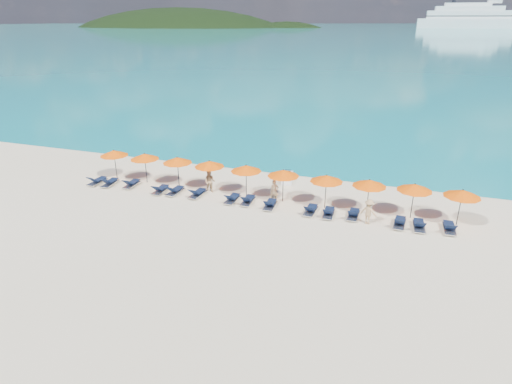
% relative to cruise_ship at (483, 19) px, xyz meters
% --- Properties ---
extents(ground, '(1400.00, 1400.00, 0.00)m').
position_rel_cruise_ship_xyz_m(ground, '(-84.94, -589.72, -10.62)').
color(ground, beige).
extents(sea, '(1600.00, 1300.00, 0.01)m').
position_rel_cruise_ship_xyz_m(sea, '(-84.94, 70.28, -10.61)').
color(sea, '#1FA9B2').
rests_on(sea, ground).
extents(headland_main, '(374.00, 242.00, 126.50)m').
position_rel_cruise_ship_xyz_m(headland_main, '(-384.94, -49.72, -48.62)').
color(headland_main, black).
rests_on(headland_main, ground).
extents(headland_small, '(162.00, 126.00, 85.50)m').
position_rel_cruise_ship_xyz_m(headland_small, '(-234.94, -29.72, -45.62)').
color(headland_small, black).
rests_on(headland_small, ground).
extents(cruise_ship, '(146.98, 26.37, 40.79)m').
position_rel_cruise_ship_xyz_m(cruise_ship, '(0.00, 0.00, 0.00)').
color(cruise_ship, white).
rests_on(cruise_ship, ground).
extents(jetski, '(1.15, 2.16, 0.73)m').
position_rel_cruise_ship_xyz_m(jetski, '(-84.39, -581.13, -10.31)').
color(jetski, white).
rests_on(jetski, ground).
extents(beachgoer_a, '(0.67, 0.60, 1.54)m').
position_rel_cruise_ship_xyz_m(beachgoer_a, '(-84.17, -585.23, -9.84)').
color(beachgoer_a, tan).
rests_on(beachgoer_a, ground).
extents(beachgoer_b, '(0.84, 0.56, 1.61)m').
position_rel_cruise_ship_xyz_m(beachgoer_b, '(-88.95, -585.03, -9.81)').
color(beachgoer_b, tan).
rests_on(beachgoer_b, ground).
extents(beachgoer_c, '(1.10, 0.77, 1.55)m').
position_rel_cruise_ship_xyz_m(beachgoer_c, '(-77.98, -586.47, -9.84)').
color(beachgoer_c, tan).
rests_on(beachgoer_c, ground).
extents(umbrella_0, '(2.10, 2.10, 2.28)m').
position_rel_cruise_ship_xyz_m(umbrella_0, '(-96.89, -584.77, -8.60)').
color(umbrella_0, black).
rests_on(umbrella_0, ground).
extents(umbrella_1, '(2.10, 2.10, 2.28)m').
position_rel_cruise_ship_xyz_m(umbrella_1, '(-94.24, -584.77, -8.60)').
color(umbrella_1, black).
rests_on(umbrella_1, ground).
extents(umbrella_2, '(2.10, 2.10, 2.28)m').
position_rel_cruise_ship_xyz_m(umbrella_2, '(-91.55, -584.76, -8.60)').
color(umbrella_2, black).
rests_on(umbrella_2, ground).
extents(umbrella_3, '(2.10, 2.10, 2.28)m').
position_rel_cruise_ship_xyz_m(umbrella_3, '(-89.04, -584.77, -8.60)').
color(umbrella_3, black).
rests_on(umbrella_3, ground).
extents(umbrella_4, '(2.10, 2.10, 2.28)m').
position_rel_cruise_ship_xyz_m(umbrella_4, '(-86.30, -584.83, -8.60)').
color(umbrella_4, black).
rests_on(umbrella_4, ground).
extents(umbrella_5, '(2.10, 2.10, 2.28)m').
position_rel_cruise_ship_xyz_m(umbrella_5, '(-83.68, -584.92, -8.60)').
color(umbrella_5, black).
rests_on(umbrella_5, ground).
extents(umbrella_6, '(2.10, 2.10, 2.28)m').
position_rel_cruise_ship_xyz_m(umbrella_6, '(-80.83, -585.01, -8.60)').
color(umbrella_6, black).
rests_on(umbrella_6, ground).
extents(umbrella_7, '(2.10, 2.10, 2.28)m').
position_rel_cruise_ship_xyz_m(umbrella_7, '(-78.19, -584.96, -8.60)').
color(umbrella_7, black).
rests_on(umbrella_7, ground).
extents(umbrella_8, '(2.10, 2.10, 2.28)m').
position_rel_cruise_ship_xyz_m(umbrella_8, '(-75.57, -584.82, -8.60)').
color(umbrella_8, black).
rests_on(umbrella_8, ground).
extents(umbrella_9, '(2.10, 2.10, 2.28)m').
position_rel_cruise_ship_xyz_m(umbrella_9, '(-72.97, -584.92, -8.60)').
color(umbrella_9, black).
rests_on(umbrella_9, ground).
extents(lounger_0, '(0.71, 1.73, 0.66)m').
position_rel_cruise_ship_xyz_m(lounger_0, '(-97.53, -586.26, -10.38)').
color(lounger_0, silver).
rests_on(lounger_0, ground).
extents(lounger_1, '(0.79, 1.75, 0.66)m').
position_rel_cruise_ship_xyz_m(lounger_1, '(-96.45, -586.23, -10.38)').
color(lounger_1, silver).
rests_on(lounger_1, ground).
extents(lounger_2, '(0.74, 1.74, 0.66)m').
position_rel_cruise_ship_xyz_m(lounger_2, '(-94.80, -585.92, -10.38)').
color(lounger_2, silver).
rests_on(lounger_2, ground).
extents(lounger_3, '(0.68, 1.72, 0.66)m').
position_rel_cruise_ship_xyz_m(lounger_3, '(-92.22, -586.24, -10.38)').
color(lounger_3, silver).
rests_on(lounger_3, ground).
extents(lounger_4, '(0.69, 1.72, 0.66)m').
position_rel_cruise_ship_xyz_m(lounger_4, '(-91.13, -586.09, -10.38)').
color(lounger_4, silver).
rests_on(lounger_4, ground).
extents(lounger_5, '(0.74, 1.74, 0.66)m').
position_rel_cruise_ship_xyz_m(lounger_5, '(-89.45, -586.01, -10.38)').
color(lounger_5, silver).
rests_on(lounger_5, ground).
extents(lounger_6, '(0.63, 1.70, 0.66)m').
position_rel_cruise_ship_xyz_m(lounger_6, '(-86.84, -586.09, -10.38)').
color(lounger_6, silver).
rests_on(lounger_6, ground).
extents(lounger_7, '(0.71, 1.73, 0.66)m').
position_rel_cruise_ship_xyz_m(lounger_7, '(-85.76, -586.00, -10.38)').
color(lounger_7, silver).
rests_on(lounger_7, ground).
extents(lounger_8, '(0.72, 1.73, 0.66)m').
position_rel_cruise_ship_xyz_m(lounger_8, '(-84.16, -586.18, -10.38)').
color(lounger_8, silver).
rests_on(lounger_8, ground).
extents(lounger_9, '(0.67, 1.72, 0.66)m').
position_rel_cruise_ship_xyz_m(lounger_9, '(-81.51, -586.17, -10.38)').
color(lounger_9, silver).
rests_on(lounger_9, ground).
extents(lounger_10, '(0.69, 1.73, 0.66)m').
position_rel_cruise_ship_xyz_m(lounger_10, '(-80.37, -586.20, -10.38)').
color(lounger_10, silver).
rests_on(lounger_10, ground).
extents(lounger_11, '(0.64, 1.71, 0.66)m').
position_rel_cruise_ship_xyz_m(lounger_11, '(-78.89, -585.95, -10.38)').
color(lounger_11, silver).
rests_on(lounger_11, ground).
extents(lounger_12, '(0.73, 1.74, 0.66)m').
position_rel_cruise_ship_xyz_m(lounger_12, '(-76.17, -586.22, -10.38)').
color(lounger_12, silver).
rests_on(lounger_12, ground).
extents(lounger_13, '(0.73, 1.74, 0.66)m').
position_rel_cruise_ship_xyz_m(lounger_13, '(-75.08, -586.21, -10.38)').
color(lounger_13, silver).
rests_on(lounger_13, ground).
extents(lounger_14, '(0.68, 1.72, 0.66)m').
position_rel_cruise_ship_xyz_m(lounger_14, '(-73.44, -585.96, -10.38)').
color(lounger_14, silver).
rests_on(lounger_14, ground).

